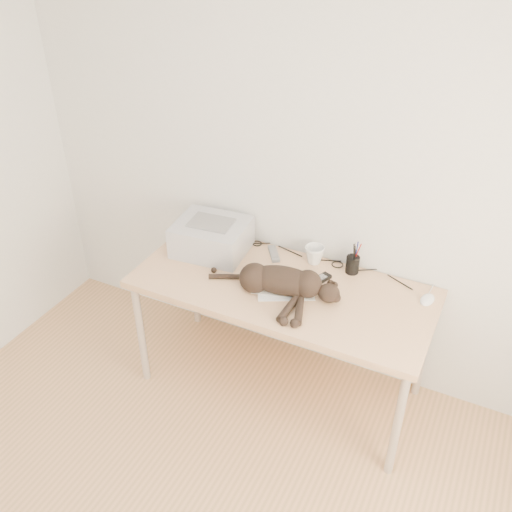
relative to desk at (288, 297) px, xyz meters
The scene contains 11 objects.
wall_back 0.75m from the desk, 90.00° to the left, with size 3.50×3.50×0.00m, color silver.
desk is the anchor object (origin of this frame).
printer 0.56m from the desk, behind, with size 0.43×0.38×0.19m.
papers 0.17m from the desk, 82.60° to the right, with size 0.38×0.32×0.01m.
cat 0.26m from the desk, 87.08° to the right, with size 0.73×0.34×0.16m.
mug 0.28m from the desk, 69.93° to the left, with size 0.11×0.11×0.10m, color white.
pen_cup 0.40m from the desk, 34.05° to the left, with size 0.07×0.07×0.19m.
remote_grey 0.27m from the desk, 135.08° to the left, with size 0.04×0.16×0.02m, color slate.
remote_black 0.21m from the desk, ahead, with size 0.05×0.18×0.02m, color black.
mouse 0.75m from the desk, ahead, with size 0.07×0.11×0.04m, color white.
cable_tangle 0.26m from the desk, 90.00° to the left, with size 1.36×0.07×0.01m, color black, non-canonical shape.
Camera 1 is at (0.95, -0.86, 2.54)m, focal length 40.00 mm.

